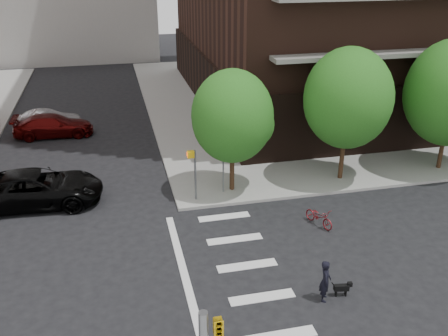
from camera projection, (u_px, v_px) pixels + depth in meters
ground at (179, 310)px, 17.27m from camera, size 120.00×120.00×0.00m
sidewalk_ne at (377, 94)px, 42.42m from camera, size 39.00×33.00×0.15m
crosswalk at (241, 301)px, 17.73m from camera, size 3.85×13.00×0.01m
tree_a at (232, 116)px, 24.03m from camera, size 4.00×4.00×5.90m
tree_b at (348, 98)px, 25.08m from camera, size 4.50×4.50×6.65m
pedestrian_signal at (201, 166)px, 24.05m from camera, size 2.18×0.67×2.60m
parked_car_black at (37, 188)px, 24.04m from camera, size 3.24×6.38×1.73m
parked_car_maroon at (53, 126)px, 32.87m from camera, size 2.18×5.12×1.47m
parked_car_silver at (48, 121)px, 33.79m from camera, size 1.53×4.35×1.43m
scooter at (319, 217)px, 22.40m from camera, size 1.14×1.73×0.86m
dog_walker at (325, 281)px, 17.50m from camera, size 0.68×0.58×1.60m
dog at (342, 287)px, 17.87m from camera, size 0.67×0.26×0.55m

